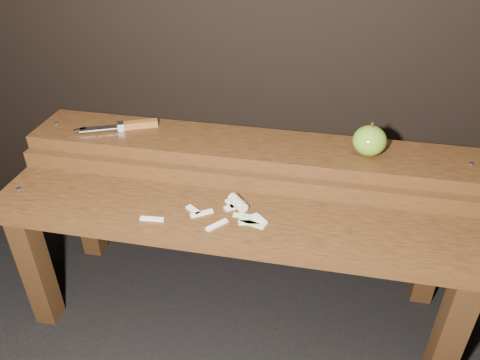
% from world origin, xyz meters
% --- Properties ---
extents(ground, '(60.00, 60.00, 0.00)m').
position_xyz_m(ground, '(0.00, 0.00, 0.00)').
color(ground, black).
extents(bench_front_tier, '(1.20, 0.20, 0.42)m').
position_xyz_m(bench_front_tier, '(0.00, -0.06, 0.35)').
color(bench_front_tier, '#331D0C').
rests_on(bench_front_tier, ground).
extents(bench_rear_tier, '(1.20, 0.21, 0.50)m').
position_xyz_m(bench_rear_tier, '(0.00, 0.17, 0.41)').
color(bench_rear_tier, '#331D0C').
rests_on(bench_rear_tier, ground).
extents(apple, '(0.08, 0.08, 0.09)m').
position_xyz_m(apple, '(0.31, 0.17, 0.54)').
color(apple, '#66951E').
rests_on(apple, bench_rear_tier).
extents(knife, '(0.22, 0.11, 0.02)m').
position_xyz_m(knife, '(-0.34, 0.18, 0.51)').
color(knife, brown).
rests_on(knife, bench_rear_tier).
extents(apple_scraps, '(0.30, 0.14, 0.03)m').
position_xyz_m(apple_scraps, '(-0.00, -0.04, 0.43)').
color(apple_scraps, beige).
rests_on(apple_scraps, bench_front_tier).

